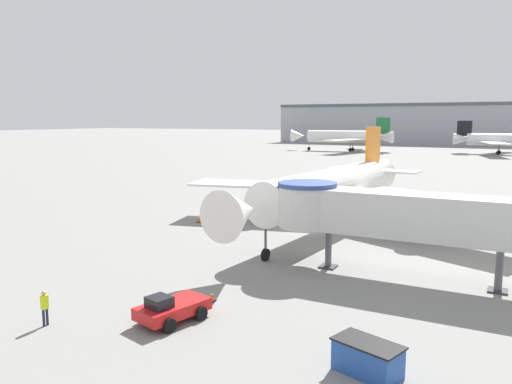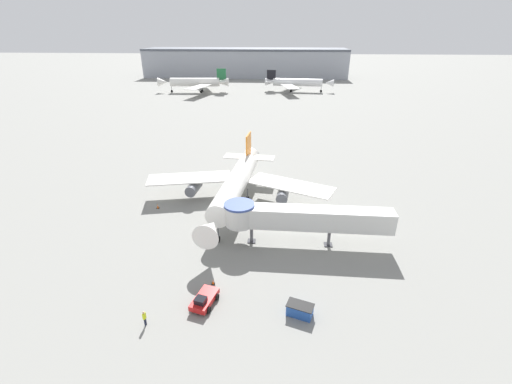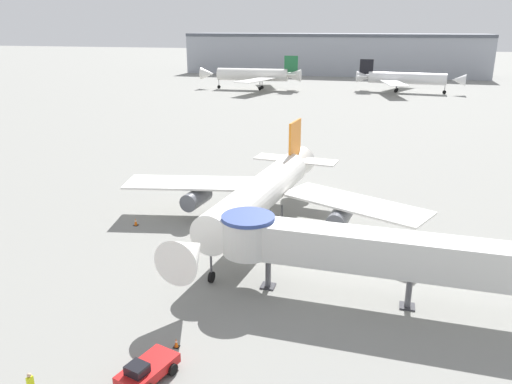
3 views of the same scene
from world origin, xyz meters
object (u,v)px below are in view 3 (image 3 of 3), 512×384
at_px(traffic_cone_port_wing, 136,222).
at_px(background_jet_black_tail, 404,78).
at_px(jet_bridge, 348,248).
at_px(traffic_cone_near_nose, 176,343).
at_px(main_airplane, 261,194).
at_px(pushback_tug_red, 147,370).
at_px(background_jet_green_tail, 255,75).

height_order(traffic_cone_port_wing, background_jet_black_tail, background_jet_black_tail).
xyz_separation_m(jet_bridge, traffic_cone_near_nose, (-9.76, -9.05, -3.83)).
relative_size(main_airplane, background_jet_black_tail, 0.94).
bearing_deg(background_jet_black_tail, traffic_cone_near_nose, 178.38).
distance_m(pushback_tug_red, traffic_cone_port_wing, 24.37).
relative_size(pushback_tug_red, background_jet_black_tail, 0.12).
height_order(pushback_tug_red, traffic_cone_port_wing, pushback_tug_red).
relative_size(main_airplane, traffic_cone_port_wing, 40.64).
xyz_separation_m(main_airplane, background_jet_green_tail, (-32.47, 112.46, 0.73)).
bearing_deg(traffic_cone_near_nose, main_airplane, 89.07).
bearing_deg(traffic_cone_port_wing, jet_bridge, -21.36).
height_order(pushback_tug_red, background_jet_green_tail, background_jet_green_tail).
bearing_deg(main_airplane, background_jet_black_tail, 89.33).
bearing_deg(jet_bridge, background_jet_green_tail, 109.60).
bearing_deg(jet_bridge, main_airplane, 132.35).
distance_m(traffic_cone_near_nose, background_jet_green_tail, 136.09).
distance_m(traffic_cone_near_nose, background_jet_black_tail, 138.40).
bearing_deg(traffic_cone_near_nose, background_jet_black_tail, 84.19).
bearing_deg(background_jet_black_tail, traffic_cone_port_wing, 171.70).
relative_size(traffic_cone_near_nose, background_jet_green_tail, 0.02).
distance_m(pushback_tug_red, background_jet_green_tail, 139.22).
bearing_deg(pushback_tug_red, background_jet_black_tail, 99.31).
bearing_deg(background_jet_green_tail, traffic_cone_near_nose, 10.26).
distance_m(pushback_tug_red, background_jet_black_tail, 141.72).
distance_m(main_airplane, background_jet_black_tail, 118.72).
xyz_separation_m(jet_bridge, background_jet_green_tail, (-41.92, 123.11, 0.54)).
bearing_deg(traffic_cone_near_nose, background_jet_green_tail, 103.67).
height_order(traffic_cone_port_wing, background_jet_green_tail, background_jet_green_tail).
height_order(traffic_cone_near_nose, background_jet_green_tail, background_jet_green_tail).
height_order(jet_bridge, background_jet_green_tail, background_jet_green_tail).
xyz_separation_m(traffic_cone_near_nose, traffic_cone_port_wing, (-12.55, 17.78, 0.07)).
distance_m(main_airplane, jet_bridge, 14.24).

